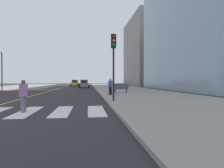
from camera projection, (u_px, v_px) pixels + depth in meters
sidewalk_kerb_east at (135, 92)px, 27.50m from camera, size 10.00×120.00×0.15m
lane_divider_paint at (62, 88)px, 45.91m from camera, size 0.16×80.00×0.01m
parking_garage_concrete at (157, 53)px, 65.28m from camera, size 18.00×24.00×21.27m
car_blue_nearest at (76, 83)px, 65.95m from camera, size 2.49×3.88×1.70m
car_gray_second at (84, 84)px, 44.91m from camera, size 2.54×4.03×1.79m
car_yellow_third at (75, 83)px, 58.07m from camera, size 2.53×4.05×1.81m
traffic_light_near_corner at (114, 54)px, 14.54m from camera, size 0.36×0.41×4.83m
park_bench at (121, 88)px, 24.03m from camera, size 1.82×0.62×1.12m
pedestrian_crossing at (23, 94)px, 10.28m from camera, size 0.41×0.41×1.67m
pedestrian_waiting_east at (110, 86)px, 20.62m from camera, size 0.42×0.42×1.71m
street_lamp at (2, 66)px, 33.34m from camera, size 0.44×0.44×6.42m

